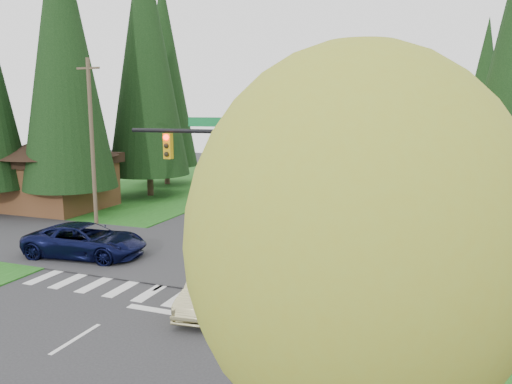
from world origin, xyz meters
The scene contains 31 objects.
ground centered at (0.00, 0.00, 0.00)m, with size 120.00×120.00×0.00m, color #28282B.
grass_east centered at (13.00, 20.00, 0.03)m, with size 14.00×110.00×0.06m, color #194813.
grass_west centered at (-13.00, 20.00, 0.03)m, with size 14.00×110.00×0.06m, color #194813.
cross_street centered at (0.00, 8.00, 0.00)m, with size 120.00×8.00×0.10m, color #28282B.
sidewalk_east centered at (6.90, 22.00, 0.07)m, with size 1.80×80.00×0.13m, color gray.
curb_east centered at (6.05, 22.00, 0.07)m, with size 0.20×80.00×0.13m, color gray.
stone_wall_north centered at (8.60, 30.00, 0.35)m, with size 0.70×40.00×0.70m, color #4C4438.
traffic_signal centered at (4.37, 4.50, 4.98)m, with size 8.70×0.37×6.80m.
brown_building centered at (-15.00, 15.00, 3.14)m, with size 8.40×8.40×5.40m.
utility_pole centered at (-9.50, 12.00, 5.14)m, with size 1.60×0.24×10.00m.
decid_tree_0 centered at (9.20, 14.00, 5.60)m, with size 4.80×4.80×8.37m.
decid_tree_1 centered at (9.30, 21.00, 5.80)m, with size 5.20×5.20×8.80m.
decid_tree_2 centered at (9.10, 28.00, 5.93)m, with size 5.00×5.00×8.82m.
decid_tree_3 centered at (9.20, 35.00, 5.66)m, with size 5.00×5.00×8.55m.
decid_tree_4 centered at (9.30, 42.00, 6.06)m, with size 5.40×5.40×9.18m.
decid_tree_5 centered at (9.10, 49.00, 5.53)m, with size 4.80×4.80×8.30m.
decid_tree_6 centered at (9.20, 56.00, 5.86)m, with size 5.20×5.20×8.86m.
decid_tree_south centered at (9.30, -6.00, 5.27)m, with size 4.60×4.60×7.92m.
conifer_w_a centered at (-13.00, 14.00, 10.79)m, with size 6.12×6.12×19.80m.
conifer_w_b centered at (-16.00, 18.00, 9.79)m, with size 5.44×5.44×17.80m.
conifer_w_c centered at (-12.00, 22.00, 11.29)m, with size 6.46×6.46×20.80m.
conifer_w_e centered at (-14.00, 28.00, 10.29)m, with size 5.78×5.78×18.80m.
conifer_e_b centered at (15.00, 34.00, 10.79)m, with size 6.12×6.12×19.80m.
conifer_e_c centered at (14.00, 48.00, 9.29)m, with size 5.10×5.10×16.80m.
sedan_champagne centered at (2.93, 2.73, 0.72)m, with size 1.52×4.35×1.43m, color #C9BF86.
suv_navy centered at (-5.49, 6.21, 0.81)m, with size 2.67×5.80×1.61m, color black.
parked_car_a centered at (5.12, 14.02, 0.76)m, with size 1.80×4.48×1.53m, color #B8B9BD.
parked_car_b centered at (4.81, 22.00, 0.66)m, with size 1.85×4.56×1.32m, color slate.
parked_car_c centered at (4.20, 34.95, 0.74)m, with size 1.57×4.49×1.48m, color #ACACB0.
parked_car_d centered at (4.97, 38.98, 0.82)m, with size 1.94×4.82×1.64m, color silver.
parked_car_e centered at (5.60, 43.00, 0.74)m, with size 2.08×5.12×1.49m, color #B7B8BD.
Camera 1 is at (10.36, -12.56, 7.03)m, focal length 35.00 mm.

